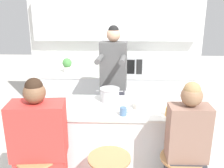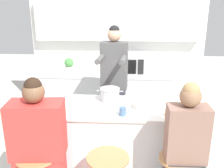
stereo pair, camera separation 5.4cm
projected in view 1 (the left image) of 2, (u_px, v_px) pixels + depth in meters
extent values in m
cube|color=silver|center=(116.00, 45.00, 4.65)|extent=(3.18, 0.06, 2.70)
cube|color=silver|center=(116.00, 19.00, 4.40)|extent=(2.92, 0.16, 0.75)
cube|color=silver|center=(115.00, 97.00, 4.58)|extent=(2.92, 0.62, 0.88)
cube|color=silver|center=(115.00, 73.00, 4.44)|extent=(2.95, 0.65, 0.03)
cube|color=silver|center=(112.00, 139.00, 3.07)|extent=(1.71, 0.71, 0.83)
cube|color=silver|center=(112.00, 107.00, 2.94)|extent=(1.75, 0.75, 0.03)
cylinder|color=tan|center=(38.00, 157.00, 2.43)|extent=(0.42, 0.42, 0.02)
cylinder|color=tan|center=(109.00, 158.00, 2.41)|extent=(0.42, 0.42, 0.02)
cylinder|color=tan|center=(182.00, 158.00, 2.40)|extent=(0.42, 0.42, 0.02)
cube|color=#383842|center=(113.00, 118.00, 3.68)|extent=(0.32, 0.24, 0.94)
cube|color=#4C4C4C|center=(113.00, 65.00, 3.44)|extent=(0.38, 0.25, 0.65)
cylinder|color=#4C4C4C|center=(99.00, 59.00, 3.14)|extent=(0.10, 0.36, 0.07)
cylinder|color=#4C4C4C|center=(122.00, 60.00, 3.11)|extent=(0.10, 0.36, 0.07)
sphere|color=tan|center=(113.00, 35.00, 3.31)|extent=(0.20, 0.20, 0.19)
sphere|color=black|center=(113.00, 31.00, 3.30)|extent=(0.16, 0.16, 0.15)
cube|color=red|center=(38.00, 130.00, 2.36)|extent=(0.54, 0.33, 0.55)
sphere|color=brown|center=(34.00, 93.00, 2.24)|extent=(0.22, 0.22, 0.20)
sphere|color=black|center=(34.00, 87.00, 2.23)|extent=(0.18, 0.18, 0.16)
cube|color=#896656|center=(188.00, 133.00, 2.31)|extent=(0.38, 0.22, 0.54)
sphere|color=#936B4C|center=(192.00, 96.00, 2.20)|extent=(0.19, 0.19, 0.19)
sphere|color=#A37F51|center=(192.00, 90.00, 2.18)|extent=(0.15, 0.15, 0.15)
cylinder|color=#B7BABC|center=(110.00, 95.00, 3.07)|extent=(0.23, 0.23, 0.16)
cylinder|color=#B7BABC|center=(110.00, 89.00, 3.05)|extent=(0.24, 0.24, 0.01)
cylinder|color=#B7BABC|center=(98.00, 91.00, 3.06)|extent=(0.05, 0.01, 0.01)
cylinder|color=#B7BABC|center=(121.00, 91.00, 3.05)|extent=(0.05, 0.01, 0.01)
cylinder|color=silver|center=(143.00, 105.00, 2.88)|extent=(0.23, 0.23, 0.07)
cylinder|color=#4C7099|center=(123.00, 111.00, 2.68)|extent=(0.07, 0.07, 0.09)
torus|color=#4C7099|center=(128.00, 111.00, 2.68)|extent=(0.04, 0.01, 0.04)
cylinder|color=orange|center=(169.00, 112.00, 2.66)|extent=(0.07, 0.07, 0.10)
torus|color=orange|center=(174.00, 111.00, 2.66)|extent=(0.04, 0.01, 0.04)
cube|color=#7A428E|center=(50.00, 106.00, 2.75)|extent=(0.06, 0.06, 0.15)
cylinder|color=white|center=(50.00, 98.00, 2.73)|extent=(0.03, 0.03, 0.02)
cube|color=#B2B5B7|center=(127.00, 65.00, 4.34)|extent=(0.54, 0.33, 0.32)
cube|color=black|center=(125.00, 67.00, 4.18)|extent=(0.34, 0.01, 0.24)
cube|color=black|center=(139.00, 67.00, 4.18)|extent=(0.10, 0.01, 0.25)
cylinder|color=beige|center=(67.00, 69.00, 4.45)|extent=(0.15, 0.15, 0.10)
sphere|color=#478942|center=(67.00, 63.00, 4.42)|extent=(0.17, 0.17, 0.17)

